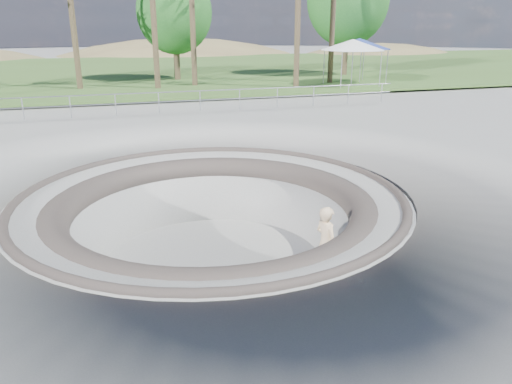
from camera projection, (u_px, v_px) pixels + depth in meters
ground at (212, 196)px, 13.19m from camera, size 180.00×180.00×0.00m
skate_bowl at (213, 258)px, 13.78m from camera, size 14.00×14.00×4.10m
grass_strip at (131, 71)px, 43.90m from camera, size 180.00×36.00×0.12m
distant_hills at (153, 109)px, 68.26m from camera, size 103.20×45.00×28.60m
safety_railing at (159, 103)px, 23.83m from camera, size 25.00×0.06×1.03m
skateboard at (324, 280)px, 12.66m from camera, size 0.84×0.50×0.08m
skater at (326, 244)px, 12.33m from camera, size 0.63×0.81×1.96m
canopy_white at (353, 45)px, 32.91m from camera, size 5.91×5.91×2.98m
canopy_blue at (359, 44)px, 34.19m from camera, size 5.90×5.90×3.00m
bushy_tree_mid at (174, 12)px, 35.56m from camera, size 5.38×4.89×7.76m
bushy_tree_right at (348, 0)px, 38.54m from camera, size 6.45×5.87×9.31m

